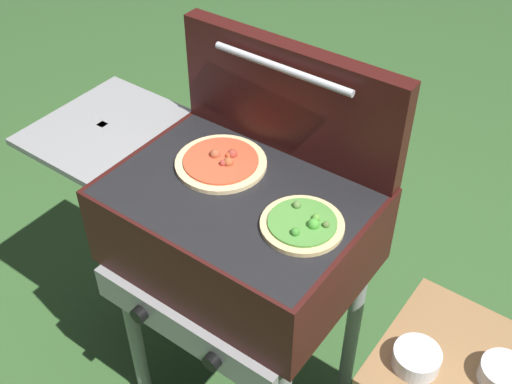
% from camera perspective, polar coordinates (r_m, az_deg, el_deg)
% --- Properties ---
extents(grill, '(0.96, 0.53, 0.90)m').
position_cam_1_polar(grill, '(1.66, -1.88, -3.51)').
color(grill, '#38110F').
rests_on(grill, ground_plane).
extents(grill_lid_open, '(0.63, 0.08, 0.30)m').
position_cam_1_polar(grill_lid_open, '(1.61, 3.09, 8.28)').
color(grill_lid_open, '#38110F').
rests_on(grill_lid_open, grill).
extents(pizza_veggie, '(0.19, 0.19, 0.04)m').
position_cam_1_polar(pizza_veggie, '(1.46, 4.19, -2.86)').
color(pizza_veggie, '#E0C17F').
rests_on(pizza_veggie, grill).
extents(pizza_pepperoni, '(0.24, 0.24, 0.04)m').
position_cam_1_polar(pizza_pepperoni, '(1.63, -3.13, 2.68)').
color(pizza_pepperoni, beige).
rests_on(pizza_pepperoni, grill).
extents(topping_bowl_near, '(0.11, 0.11, 0.04)m').
position_cam_1_polar(topping_bowl_near, '(1.48, 14.12, -14.26)').
color(topping_bowl_near, silver).
rests_on(topping_bowl_near, prep_table).
extents(topping_bowl_far, '(0.10, 0.10, 0.04)m').
position_cam_1_polar(topping_bowl_far, '(1.52, 21.18, -14.92)').
color(topping_bowl_far, silver).
rests_on(topping_bowl_far, prep_table).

